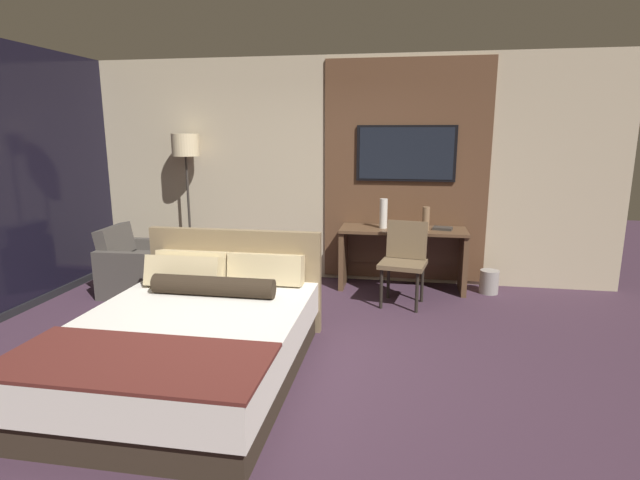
# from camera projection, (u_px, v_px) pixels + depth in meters

# --- Properties ---
(ground_plane) EXTENTS (16.00, 16.00, 0.00)m
(ground_plane) POSITION_uv_depth(u_px,v_px,m) (273.00, 364.00, 4.14)
(ground_plane) COLOR #3D2838
(wall_back_tv_panel) EXTENTS (7.20, 0.09, 2.80)m
(wall_back_tv_panel) POSITION_uv_depth(u_px,v_px,m) (333.00, 171.00, 6.32)
(wall_back_tv_panel) COLOR #BCAD8E
(wall_back_tv_panel) RESTS_ON ground_plane
(bed) EXTENTS (1.69, 2.28, 0.97)m
(bed) POSITION_uv_depth(u_px,v_px,m) (192.00, 339.00, 3.91)
(bed) COLOR #33281E
(bed) RESTS_ON ground_plane
(desk) EXTENTS (1.50, 0.54, 0.75)m
(desk) POSITION_uv_depth(u_px,v_px,m) (403.00, 248.00, 6.07)
(desk) COLOR brown
(desk) RESTS_ON ground_plane
(tv) EXTENTS (1.20, 0.04, 0.67)m
(tv) POSITION_uv_depth(u_px,v_px,m) (406.00, 153.00, 6.05)
(tv) COLOR black
(desk_chair) EXTENTS (0.56, 0.55, 0.92)m
(desk_chair) POSITION_uv_depth(u_px,v_px,m) (405.00, 255.00, 5.52)
(desk_chair) COLOR brown
(desk_chair) RESTS_ON ground_plane
(armchair_by_window) EXTENTS (0.87, 0.88, 0.80)m
(armchair_by_window) POSITION_uv_depth(u_px,v_px,m) (141.00, 269.00, 5.99)
(armchair_by_window) COLOR #47423D
(armchair_by_window) RESTS_ON ground_plane
(floor_lamp) EXTENTS (0.34, 0.34, 1.87)m
(floor_lamp) POSITION_uv_depth(u_px,v_px,m) (186.00, 157.00, 6.33)
(floor_lamp) COLOR #282623
(floor_lamp) RESTS_ON ground_plane
(vase_tall) EXTENTS (0.09, 0.09, 0.36)m
(vase_tall) POSITION_uv_depth(u_px,v_px,m) (383.00, 213.00, 5.98)
(vase_tall) COLOR silver
(vase_tall) RESTS_ON desk
(vase_short) EXTENTS (0.08, 0.08, 0.28)m
(vase_short) POSITION_uv_depth(u_px,v_px,m) (426.00, 219.00, 5.85)
(vase_short) COLOR #846647
(vase_short) RESTS_ON desk
(book) EXTENTS (0.25, 0.19, 0.03)m
(book) POSITION_uv_depth(u_px,v_px,m) (443.00, 228.00, 5.92)
(book) COLOR #332D28
(book) RESTS_ON desk
(waste_bin) EXTENTS (0.22, 0.22, 0.28)m
(waste_bin) POSITION_uv_depth(u_px,v_px,m) (489.00, 282.00, 5.94)
(waste_bin) COLOR gray
(waste_bin) RESTS_ON ground_plane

